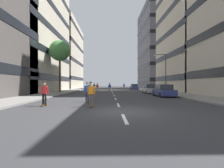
# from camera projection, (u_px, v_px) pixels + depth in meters

# --- Properties ---
(ground_plane) EXTENTS (146.61, 146.61, 0.00)m
(ground_plane) POSITION_uv_depth(u_px,v_px,m) (112.00, 91.00, 34.18)
(ground_plane) COLOR #333335
(sidewalk_left) EXTENTS (3.98, 67.19, 0.14)m
(sidewalk_left) POSITION_uv_depth(u_px,v_px,m) (70.00, 91.00, 37.04)
(sidewalk_left) COLOR gray
(sidewalk_left) RESTS_ON ground_plane
(sidewalk_right) EXTENTS (3.98, 67.19, 0.14)m
(sidewalk_right) POSITION_uv_depth(u_px,v_px,m) (154.00, 90.00, 37.43)
(sidewalk_right) COLOR gray
(sidewalk_right) RESTS_ON ground_plane
(lane_markings) EXTENTS (0.16, 57.20, 0.01)m
(lane_markings) POSITION_uv_depth(u_px,v_px,m) (112.00, 91.00, 35.24)
(lane_markings) COLOR silver
(lane_markings) RESTS_ON ground_plane
(building_left_mid) EXTENTS (13.33, 22.71, 36.62)m
(building_left_mid) POSITION_uv_depth(u_px,v_px,m) (23.00, 0.00, 33.63)
(building_left_mid) COLOR #BCB29E
(building_left_mid) RESTS_ON ground_plane
(building_left_far) EXTENTS (13.33, 23.02, 22.32)m
(building_left_far) POSITION_uv_depth(u_px,v_px,m) (59.00, 56.00, 58.55)
(building_left_far) COLOR #BCB29E
(building_left_far) RESTS_ON ground_plane
(building_right_mid) EXTENTS (13.33, 16.89, 36.06)m
(building_right_mid) POSITION_uv_depth(u_px,v_px,m) (199.00, 3.00, 34.38)
(building_right_mid) COLOR #BCB29E
(building_right_mid) RESTS_ON ground_plane
(building_right_far) EXTENTS (13.33, 20.67, 28.30)m
(building_right_far) POSITION_uv_depth(u_px,v_px,m) (161.00, 48.00, 59.29)
(building_right_far) COLOR slate
(building_right_far) RESTS_ON ground_plane
(parked_car_near) EXTENTS (1.82, 4.40, 1.52)m
(parked_car_near) POSITION_uv_depth(u_px,v_px,m) (134.00, 87.00, 45.33)
(parked_car_near) COLOR navy
(parked_car_near) RESTS_ON ground_plane
(parked_car_mid) EXTENTS (1.82, 4.40, 1.52)m
(parked_car_mid) POSITION_uv_depth(u_px,v_px,m) (150.00, 89.00, 27.95)
(parked_car_mid) COLOR #B2B7BF
(parked_car_mid) RESTS_ON ground_plane
(parked_car_far) EXTENTS (1.82, 4.40, 1.52)m
(parked_car_far) POSITION_uv_depth(u_px,v_px,m) (164.00, 91.00, 20.96)
(parked_car_far) COLOR navy
(parked_car_far) RESTS_ON ground_plane
(street_tree_near) EXTENTS (3.64, 3.64, 9.12)m
(street_tree_near) POSITION_uv_depth(u_px,v_px,m) (60.00, 51.00, 29.54)
(street_tree_near) COLOR #4C3823
(street_tree_near) RESTS_ON sidewalk_left
(streetlamp_right) EXTENTS (2.13, 0.30, 6.50)m
(streetlamp_right) POSITION_uv_depth(u_px,v_px,m) (164.00, 69.00, 28.33)
(streetlamp_right) COLOR #3F3F44
(streetlamp_right) RESTS_ON sidewalk_right
(skater_0) EXTENTS (0.55, 0.91, 1.78)m
(skater_0) POSITION_uv_depth(u_px,v_px,m) (90.00, 88.00, 22.42)
(skater_0) COLOR brown
(skater_0) RESTS_ON ground_plane
(skater_1) EXTENTS (0.54, 0.91, 1.78)m
(skater_1) POSITION_uv_depth(u_px,v_px,m) (110.00, 87.00, 31.42)
(skater_1) COLOR brown
(skater_1) RESTS_ON ground_plane
(skater_2) EXTENTS (0.54, 0.91, 1.78)m
(skater_2) POSITION_uv_depth(u_px,v_px,m) (97.00, 87.00, 34.24)
(skater_2) COLOR brown
(skater_2) RESTS_ON ground_plane
(skater_3) EXTENTS (0.53, 0.90, 1.78)m
(skater_3) POSITION_uv_depth(u_px,v_px,m) (91.00, 93.00, 11.73)
(skater_3) COLOR brown
(skater_3) RESTS_ON ground_plane
(skater_4) EXTENTS (0.55, 0.92, 1.78)m
(skater_4) POSITION_uv_depth(u_px,v_px,m) (87.00, 91.00, 14.83)
(skater_4) COLOR brown
(skater_4) RESTS_ON ground_plane
(skater_5) EXTENTS (0.54, 0.91, 1.78)m
(skater_5) POSITION_uv_depth(u_px,v_px,m) (44.00, 92.00, 12.17)
(skater_5) COLOR brown
(skater_5) RESTS_ON ground_plane
(skater_6) EXTENTS (0.57, 0.92, 1.78)m
(skater_6) POSITION_uv_depth(u_px,v_px,m) (124.00, 86.00, 43.11)
(skater_6) COLOR brown
(skater_6) RESTS_ON ground_plane
(skater_7) EXTENTS (0.57, 0.92, 1.78)m
(skater_7) POSITION_uv_depth(u_px,v_px,m) (94.00, 86.00, 37.22)
(skater_7) COLOR brown
(skater_7) RESTS_ON ground_plane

